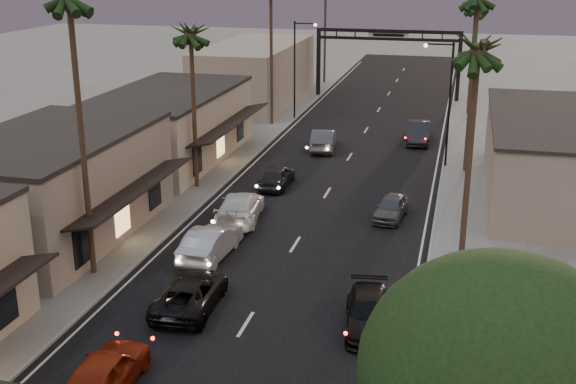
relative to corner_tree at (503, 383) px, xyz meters
The scene contains 24 objects.
ground 34.43m from the corner_tree, 106.23° to the left, with size 200.00×200.00×0.00m, color slate.
road 39.19m from the corner_tree, 104.16° to the left, with size 14.00×120.00×0.02m, color black.
sidewalk_left 48.78m from the corner_tree, 113.07° to the left, with size 5.00×92.00×0.12m, color slate.
sidewalk_right 44.94m from the corner_tree, 89.97° to the left, with size 5.00×92.00×0.12m, color slate.
storefront_mid 29.32m from the corner_tree, 140.47° to the left, with size 8.00×14.00×5.50m, color gray.
storefront_far 41.37m from the corner_tree, 123.05° to the left, with size 8.00×16.00×5.00m, color tan.
storefront_dist 61.86m from the corner_tree, 111.33° to the left, with size 8.00×20.00×6.00m, color gray.
building_right 33.05m from the corner_tree, 82.09° to the left, with size 8.00×18.00×5.00m, color gray.
corner_tree is the anchor object (origin of this frame).
arch 63.26m from the corner_tree, 98.62° to the left, with size 15.20×0.40×7.27m.
streetlight_right 37.64m from the corner_tree, 93.89° to the left, with size 2.13×0.30×9.00m.
streetlight_left 53.15m from the corner_tree, 107.97° to the left, with size 2.13×0.30×9.00m.
palm_lc 34.09m from the corner_tree, 122.34° to the left, with size 3.20×3.20×12.20m.
palm_ra 17.45m from the corner_tree, 93.03° to the left, with size 3.20×3.20×13.20m.
palm_rc 56.74m from the corner_tree, 90.89° to the left, with size 3.20×3.20×12.20m.
oncoming_red 14.93m from the corner_tree, 156.26° to the left, with size 1.92×4.76×1.62m, color maroon.
oncoming_pickup 18.18m from the corner_tree, 134.66° to the left, with size 2.37×5.14×1.43m, color black.
oncoming_silver 22.86m from the corner_tree, 126.59° to the left, with size 1.74×4.98×1.64m, color #9D9EA2.
oncoming_white 27.46m from the corner_tree, 119.90° to the left, with size 2.31×5.67×1.65m, color silver.
oncoming_dgrey 33.16m from the corner_tree, 113.42° to the left, with size 1.77×4.40×1.50m, color black.
oncoming_grey_far 42.19m from the corner_tree, 106.43° to the left, with size 1.75×5.02×1.65m, color #444449.
curbside_black 14.30m from the corner_tree, 109.53° to the left, with size 1.92×4.72×1.37m, color black.
curbside_grey 26.82m from the corner_tree, 100.88° to the left, with size 1.58×3.92×1.34m, color #45454A.
curbside_far 44.88m from the corner_tree, 96.18° to the left, with size 1.81×5.18×1.71m, color black.
Camera 1 is at (8.21, -6.74, 14.80)m, focal length 45.00 mm.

